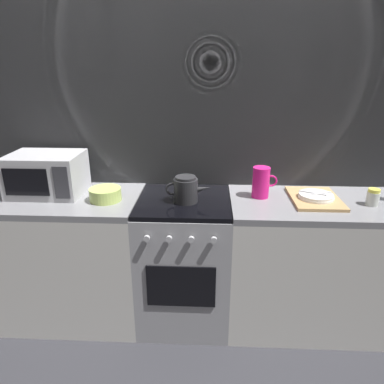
{
  "coord_description": "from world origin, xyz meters",
  "views": [
    {
      "loc": [
        0.16,
        -2.09,
        1.72
      ],
      "look_at": [
        0.05,
        0.0,
        0.95
      ],
      "focal_mm": 32.82,
      "sensor_mm": 36.0,
      "label": 1
    }
  ],
  "objects_px": {
    "microwave": "(47,174)",
    "kettle": "(186,189)",
    "stove_unit": "(184,260)",
    "spice_jar": "(373,197)",
    "mixing_bowl": "(105,194)",
    "dish_pile": "(315,198)",
    "pitcher": "(261,182)"
  },
  "relations": [
    {
      "from": "microwave",
      "to": "kettle",
      "type": "xyz_separation_m",
      "value": [
        0.92,
        -0.1,
        -0.05
      ]
    },
    {
      "from": "stove_unit",
      "to": "spice_jar",
      "type": "distance_m",
      "value": 1.27
    },
    {
      "from": "microwave",
      "to": "spice_jar",
      "type": "height_order",
      "value": "microwave"
    },
    {
      "from": "mixing_bowl",
      "to": "dish_pile",
      "type": "height_order",
      "value": "mixing_bowl"
    },
    {
      "from": "pitcher",
      "to": "dish_pile",
      "type": "xyz_separation_m",
      "value": [
        0.34,
        -0.04,
        -0.08
      ]
    },
    {
      "from": "pitcher",
      "to": "dish_pile",
      "type": "bearing_deg",
      "value": -7.42
    },
    {
      "from": "kettle",
      "to": "dish_pile",
      "type": "xyz_separation_m",
      "value": [
        0.82,
        0.06,
        -0.06
      ]
    },
    {
      "from": "stove_unit",
      "to": "microwave",
      "type": "xyz_separation_m",
      "value": [
        -0.91,
        0.07,
        0.59
      ]
    },
    {
      "from": "dish_pile",
      "to": "spice_jar",
      "type": "distance_m",
      "value": 0.33
    },
    {
      "from": "spice_jar",
      "to": "kettle",
      "type": "bearing_deg",
      "value": -179.99
    },
    {
      "from": "stove_unit",
      "to": "dish_pile",
      "type": "relative_size",
      "value": 2.25
    },
    {
      "from": "stove_unit",
      "to": "kettle",
      "type": "bearing_deg",
      "value": -67.83
    },
    {
      "from": "mixing_bowl",
      "to": "spice_jar",
      "type": "relative_size",
      "value": 1.9
    },
    {
      "from": "dish_pile",
      "to": "spice_jar",
      "type": "xyz_separation_m",
      "value": [
        0.33,
        -0.06,
        0.03
      ]
    },
    {
      "from": "microwave",
      "to": "spice_jar",
      "type": "xyz_separation_m",
      "value": [
        2.07,
        -0.1,
        -0.08
      ]
    },
    {
      "from": "stove_unit",
      "to": "microwave",
      "type": "distance_m",
      "value": 1.08
    },
    {
      "from": "mixing_bowl",
      "to": "pitcher",
      "type": "distance_m",
      "value": 1.0
    },
    {
      "from": "microwave",
      "to": "dish_pile",
      "type": "distance_m",
      "value": 1.75
    },
    {
      "from": "stove_unit",
      "to": "mixing_bowl",
      "type": "relative_size",
      "value": 4.5
    },
    {
      "from": "microwave",
      "to": "dish_pile",
      "type": "height_order",
      "value": "microwave"
    },
    {
      "from": "stove_unit",
      "to": "pitcher",
      "type": "bearing_deg",
      "value": 7.83
    },
    {
      "from": "kettle",
      "to": "dish_pile",
      "type": "bearing_deg",
      "value": 4.42
    },
    {
      "from": "stove_unit",
      "to": "pitcher",
      "type": "xyz_separation_m",
      "value": [
        0.49,
        0.07,
        0.55
      ]
    },
    {
      "from": "kettle",
      "to": "stove_unit",
      "type": "bearing_deg",
      "value": 112.17
    },
    {
      "from": "mixing_bowl",
      "to": "kettle",
      "type": "bearing_deg",
      "value": 0.08
    },
    {
      "from": "mixing_bowl",
      "to": "dish_pile",
      "type": "xyz_separation_m",
      "value": [
        1.33,
        0.06,
        -0.02
      ]
    },
    {
      "from": "microwave",
      "to": "mixing_bowl",
      "type": "height_order",
      "value": "microwave"
    },
    {
      "from": "stove_unit",
      "to": "microwave",
      "type": "bearing_deg",
      "value": 175.91
    },
    {
      "from": "kettle",
      "to": "spice_jar",
      "type": "height_order",
      "value": "kettle"
    },
    {
      "from": "stove_unit",
      "to": "spice_jar",
      "type": "height_order",
      "value": "spice_jar"
    },
    {
      "from": "mixing_bowl",
      "to": "pitcher",
      "type": "xyz_separation_m",
      "value": [
        0.99,
        0.11,
        0.06
      ]
    },
    {
      "from": "mixing_bowl",
      "to": "stove_unit",
      "type": "bearing_deg",
      "value": 4.66
    }
  ]
}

